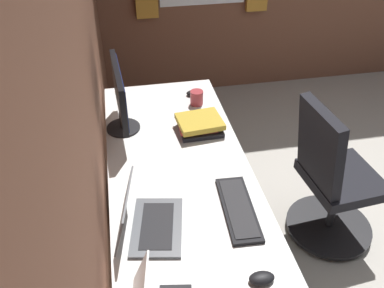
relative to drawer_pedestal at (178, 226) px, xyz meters
The scene contains 11 objects.
wall_back 1.05m from the drawer_pedestal, 111.45° to the left, with size 5.27×0.10×2.60m, color brown.
desk 0.32m from the drawer_pedestal, 141.69° to the right, with size 2.07×0.75×0.73m.
drawer_pedestal is the anchor object (origin of this frame).
monitor_primary 0.82m from the drawer_pedestal, 26.38° to the left, with size 0.52×0.20×0.40m.
laptop_leftmost 0.57m from the drawer_pedestal, 149.02° to the left, with size 0.39×0.34×0.22m.
keyboard_main 0.55m from the drawer_pedestal, 139.87° to the right, with size 0.43×0.16×0.02m.
mouse_main 0.82m from the drawer_pedestal, 161.25° to the right, with size 0.06×0.10×0.03m, color black.
mouse_spare 0.93m from the drawer_pedestal, 17.35° to the right, with size 0.06×0.10×0.03m, color black.
book_stack_near 0.60m from the drawer_pedestal, 27.88° to the right, with size 0.24×0.27×0.08m.
coffee_mug 0.85m from the drawer_pedestal, 19.67° to the right, with size 0.12×0.08×0.10m.
office_chair 0.97m from the drawer_pedestal, 85.16° to the right, with size 0.56×0.57×0.97m.
Camera 1 is at (-1.41, 2.25, 2.12)m, focal length 38.06 mm.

